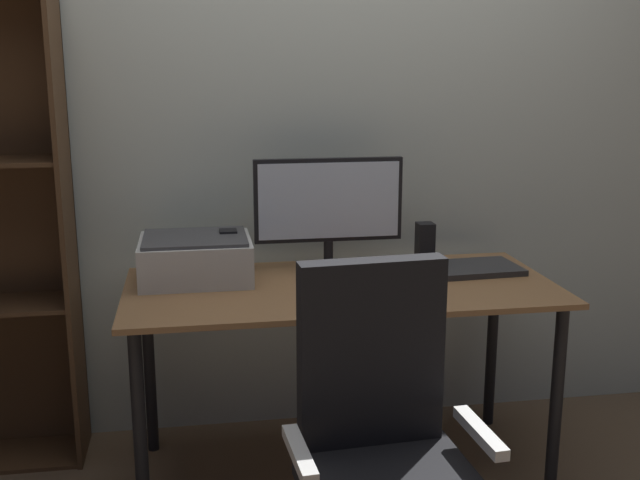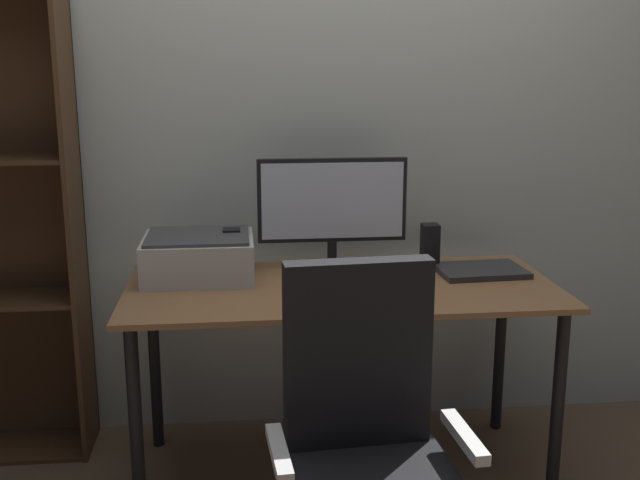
{
  "view_description": "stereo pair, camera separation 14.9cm",
  "coord_description": "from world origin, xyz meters",
  "px_view_note": "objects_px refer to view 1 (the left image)",
  "views": [
    {
      "loc": [
        -0.51,
        -2.59,
        1.52
      ],
      "look_at": [
        -0.08,
        -0.02,
        0.91
      ],
      "focal_mm": 43.22,
      "sensor_mm": 36.0,
      "label": 1
    },
    {
      "loc": [
        -0.36,
        -2.61,
        1.52
      ],
      "look_at": [
        -0.08,
        -0.02,
        0.91
      ],
      "focal_mm": 43.22,
      "sensor_mm": 36.0,
      "label": 2
    }
  ],
  "objects_px": {
    "desk": "(341,307)",
    "office_chair": "(385,474)",
    "speaker_right": "(425,244)",
    "printer": "(196,258)",
    "speaker_left": "(229,252)",
    "mouse": "(408,292)",
    "coffee_mug": "(351,273)",
    "monitor": "(329,206)",
    "laptop": "(476,268)",
    "keyboard": "(344,300)"
  },
  "relations": [
    {
      "from": "desk",
      "to": "office_chair",
      "type": "bearing_deg",
      "value": -92.74
    },
    {
      "from": "speaker_right",
      "to": "printer",
      "type": "bearing_deg",
      "value": -176.75
    },
    {
      "from": "speaker_right",
      "to": "speaker_left",
      "type": "bearing_deg",
      "value": 180.0
    },
    {
      "from": "desk",
      "to": "mouse",
      "type": "relative_size",
      "value": 15.94
    },
    {
      "from": "desk",
      "to": "speaker_left",
      "type": "relative_size",
      "value": 9.0
    },
    {
      "from": "coffee_mug",
      "to": "monitor",
      "type": "bearing_deg",
      "value": 101.4
    },
    {
      "from": "coffee_mug",
      "to": "speaker_right",
      "type": "height_order",
      "value": "speaker_right"
    },
    {
      "from": "desk",
      "to": "laptop",
      "type": "xyz_separation_m",
      "value": [
        0.54,
        0.1,
        0.1
      ]
    },
    {
      "from": "speaker_right",
      "to": "printer",
      "type": "distance_m",
      "value": 0.88
    },
    {
      "from": "printer",
      "to": "office_chair",
      "type": "height_order",
      "value": "office_chair"
    },
    {
      "from": "printer",
      "to": "laptop",
      "type": "bearing_deg",
      "value": -3.15
    },
    {
      "from": "laptop",
      "to": "speaker_left",
      "type": "xyz_separation_m",
      "value": [
        -0.93,
        0.11,
        0.07
      ]
    },
    {
      "from": "keyboard",
      "to": "speaker_left",
      "type": "distance_m",
      "value": 0.55
    },
    {
      "from": "monitor",
      "to": "speaker_right",
      "type": "relative_size",
      "value": 3.31
    },
    {
      "from": "coffee_mug",
      "to": "laptop",
      "type": "xyz_separation_m",
      "value": [
        0.5,
        0.1,
        -0.03
      ]
    },
    {
      "from": "mouse",
      "to": "coffee_mug",
      "type": "xyz_separation_m",
      "value": [
        -0.16,
        0.17,
        0.03
      ]
    },
    {
      "from": "keyboard",
      "to": "mouse",
      "type": "distance_m",
      "value": 0.23
    },
    {
      "from": "speaker_left",
      "to": "office_chair",
      "type": "distance_m",
      "value": 1.14
    },
    {
      "from": "mouse",
      "to": "office_chair",
      "type": "height_order",
      "value": "office_chair"
    },
    {
      "from": "monitor",
      "to": "office_chair",
      "type": "height_order",
      "value": "monitor"
    },
    {
      "from": "keyboard",
      "to": "monitor",
      "type": "bearing_deg",
      "value": 88.41
    },
    {
      "from": "office_chair",
      "to": "printer",
      "type": "bearing_deg",
      "value": 111.9
    },
    {
      "from": "monitor",
      "to": "mouse",
      "type": "distance_m",
      "value": 0.5
    },
    {
      "from": "desk",
      "to": "speaker_left",
      "type": "xyz_separation_m",
      "value": [
        -0.39,
        0.2,
        0.17
      ]
    },
    {
      "from": "desk",
      "to": "mouse",
      "type": "xyz_separation_m",
      "value": [
        0.2,
        -0.18,
        0.1
      ]
    },
    {
      "from": "desk",
      "to": "keyboard",
      "type": "relative_size",
      "value": 5.28
    },
    {
      "from": "laptop",
      "to": "printer",
      "type": "distance_m",
      "value": 1.05
    },
    {
      "from": "keyboard",
      "to": "office_chair",
      "type": "bearing_deg",
      "value": -89.28
    },
    {
      "from": "mouse",
      "to": "coffee_mug",
      "type": "bearing_deg",
      "value": 142.57
    },
    {
      "from": "monitor",
      "to": "printer",
      "type": "xyz_separation_m",
      "value": [
        -0.5,
        -0.06,
        -0.17
      ]
    },
    {
      "from": "speaker_left",
      "to": "speaker_right",
      "type": "xyz_separation_m",
      "value": [
        0.76,
        0.0,
        0.0
      ]
    },
    {
      "from": "speaker_left",
      "to": "printer",
      "type": "bearing_deg",
      "value": -157.75
    },
    {
      "from": "speaker_left",
      "to": "desk",
      "type": "bearing_deg",
      "value": -27.82
    },
    {
      "from": "speaker_left",
      "to": "office_chair",
      "type": "relative_size",
      "value": 0.17
    },
    {
      "from": "coffee_mug",
      "to": "speaker_left",
      "type": "bearing_deg",
      "value": 153.42
    },
    {
      "from": "monitor",
      "to": "speaker_left",
      "type": "bearing_deg",
      "value": -178.81
    },
    {
      "from": "coffee_mug",
      "to": "speaker_left",
      "type": "height_order",
      "value": "speaker_left"
    },
    {
      "from": "laptop",
      "to": "monitor",
      "type": "bearing_deg",
      "value": 164.58
    },
    {
      "from": "keyboard",
      "to": "coffee_mug",
      "type": "xyz_separation_m",
      "value": [
        0.07,
        0.19,
        0.03
      ]
    },
    {
      "from": "laptop",
      "to": "speaker_right",
      "type": "xyz_separation_m",
      "value": [
        -0.17,
        0.11,
        0.07
      ]
    },
    {
      "from": "monitor",
      "to": "coffee_mug",
      "type": "xyz_separation_m",
      "value": [
        0.04,
        -0.22,
        -0.2
      ]
    },
    {
      "from": "speaker_right",
      "to": "laptop",
      "type": "bearing_deg",
      "value": -32.39
    },
    {
      "from": "mouse",
      "to": "coffee_mug",
      "type": "height_order",
      "value": "coffee_mug"
    },
    {
      "from": "mouse",
      "to": "laptop",
      "type": "bearing_deg",
      "value": 48.63
    },
    {
      "from": "desk",
      "to": "keyboard",
      "type": "xyz_separation_m",
      "value": [
        -0.03,
        -0.2,
        0.09
      ]
    },
    {
      "from": "mouse",
      "to": "office_chair",
      "type": "xyz_separation_m",
      "value": [
        -0.24,
        -0.63,
        -0.3
      ]
    },
    {
      "from": "speaker_left",
      "to": "coffee_mug",
      "type": "bearing_deg",
      "value": -26.58
    },
    {
      "from": "printer",
      "to": "monitor",
      "type": "bearing_deg",
      "value": 6.59
    },
    {
      "from": "laptop",
      "to": "speaker_right",
      "type": "height_order",
      "value": "speaker_right"
    },
    {
      "from": "monitor",
      "to": "coffee_mug",
      "type": "bearing_deg",
      "value": -78.6
    }
  ]
}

